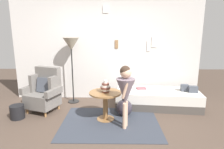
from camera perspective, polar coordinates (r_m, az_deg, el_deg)
ground_plane at (r=3.45m, az=-2.85°, el=-17.44°), size 12.00×12.00×0.00m
gallery_wall at (r=4.96m, az=-1.56°, el=7.61°), size 4.80×0.12×2.60m
rug at (r=3.82m, az=-0.51°, el=-14.21°), size 1.86×1.45×0.01m
armchair at (r=4.50m, az=-19.64°, el=-4.83°), size 0.88×0.77×0.97m
daybed at (r=4.64m, az=13.41°, el=-7.01°), size 1.97×0.99×0.40m
pillow_head at (r=4.67m, az=23.11°, el=-4.09°), size 0.21×0.14×0.14m
pillow_mid at (r=4.69m, az=20.93°, el=-3.75°), size 0.18×0.14×0.15m
side_table at (r=3.80m, az=-1.99°, el=-7.55°), size 0.64×0.64×0.58m
vase_striped at (r=3.72m, az=-1.98°, el=-3.87°), size 0.20×0.20×0.24m
floor_lamp at (r=4.68m, az=-12.13°, el=8.12°), size 0.38×0.38×1.60m
person_child at (r=3.38m, az=4.09°, el=-4.33°), size 0.34×0.34×1.16m
book_on_daybed at (r=4.62m, az=8.78°, el=-4.11°), size 0.23×0.18×0.03m
demijohn_near at (r=4.07m, az=3.69°, el=-9.85°), size 0.34×0.34×0.43m
magazine_basket at (r=4.39m, az=-26.52°, el=-10.00°), size 0.28×0.28×0.28m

